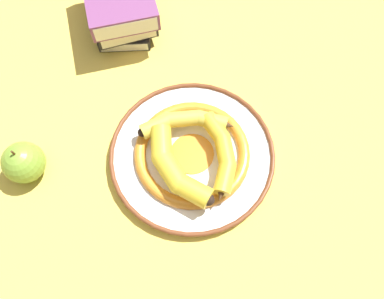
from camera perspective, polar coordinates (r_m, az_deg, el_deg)
ground_plane at (r=0.75m, az=-0.60°, el=-1.25°), size 2.80×2.80×0.00m
decorative_bowl at (r=0.74m, az=0.00°, el=-0.68°), size 0.33×0.33×0.03m
banana_a at (r=0.70m, az=4.58°, el=-0.66°), size 0.05×0.18×0.03m
banana_b at (r=0.73m, az=-1.00°, el=4.25°), size 0.19×0.06×0.03m
banana_c at (r=0.69m, az=-2.86°, el=-2.61°), size 0.10×0.19×0.04m
book_stack at (r=0.90m, az=-10.83°, el=20.74°), size 0.16×0.22×0.11m
apple at (r=0.77m, az=-24.26°, el=-1.80°), size 0.08×0.08×0.09m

